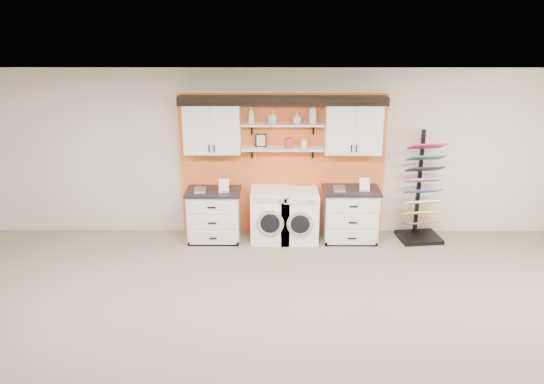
{
  "coord_description": "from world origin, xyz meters",
  "views": [
    {
      "loc": [
        -0.12,
        -4.56,
        3.66
      ],
      "look_at": [
        -0.16,
        2.3,
        1.3
      ],
      "focal_mm": 35.0,
      "sensor_mm": 36.0,
      "label": 1
    }
  ],
  "objects_px": {
    "base_cabinet_right": "(350,214)",
    "sample_rack": "(421,207)",
    "base_cabinet_left": "(214,215)",
    "washer": "(270,215)",
    "dryer": "(299,215)"
  },
  "relations": [
    {
      "from": "base_cabinet_left",
      "to": "washer",
      "type": "distance_m",
      "value": 0.93
    },
    {
      "from": "base_cabinet_left",
      "to": "dryer",
      "type": "xyz_separation_m",
      "value": [
        1.41,
        -0.0,
        -0.01
      ]
    },
    {
      "from": "dryer",
      "to": "base_cabinet_left",
      "type": "bearing_deg",
      "value": 179.86
    },
    {
      "from": "dryer",
      "to": "washer",
      "type": "bearing_deg",
      "value": -180.0
    },
    {
      "from": "base_cabinet_right",
      "to": "sample_rack",
      "type": "distance_m",
      "value": 1.18
    },
    {
      "from": "base_cabinet_left",
      "to": "sample_rack",
      "type": "height_order",
      "value": "sample_rack"
    },
    {
      "from": "base_cabinet_left",
      "to": "washer",
      "type": "relative_size",
      "value": 1.01
    },
    {
      "from": "base_cabinet_left",
      "to": "base_cabinet_right",
      "type": "bearing_deg",
      "value": -0.0
    },
    {
      "from": "dryer",
      "to": "sample_rack",
      "type": "height_order",
      "value": "sample_rack"
    },
    {
      "from": "base_cabinet_left",
      "to": "washer",
      "type": "height_order",
      "value": "washer"
    },
    {
      "from": "base_cabinet_left",
      "to": "sample_rack",
      "type": "xyz_separation_m",
      "value": [
        3.43,
        0.04,
        0.13
      ]
    },
    {
      "from": "base_cabinet_right",
      "to": "sample_rack",
      "type": "bearing_deg",
      "value": 1.87
    },
    {
      "from": "sample_rack",
      "to": "base_cabinet_right",
      "type": "bearing_deg",
      "value": 174.68
    },
    {
      "from": "base_cabinet_right",
      "to": "washer",
      "type": "bearing_deg",
      "value": -179.85
    },
    {
      "from": "base_cabinet_right",
      "to": "sample_rack",
      "type": "xyz_separation_m",
      "value": [
        1.17,
        0.04,
        0.12
      ]
    }
  ]
}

